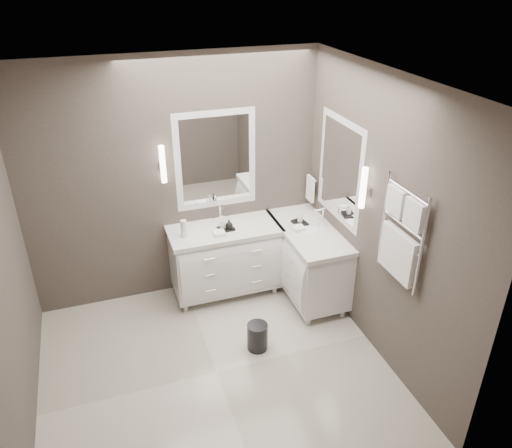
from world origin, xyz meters
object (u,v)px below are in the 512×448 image
object	(u,v)px
vanity_back	(225,256)
towel_ladder	(401,238)
vanity_right	(307,257)
waste_bin	(257,337)

from	to	relation	value
vanity_back	towel_ladder	world-z (taller)	towel_ladder
vanity_back	vanity_right	bearing A→B (deg)	-20.38
waste_bin	vanity_right	bearing A→B (deg)	40.02
vanity_back	towel_ladder	xyz separation A→B (m)	(1.10, -1.63, 0.91)
waste_bin	towel_ladder	bearing A→B (deg)	-28.81
vanity_back	vanity_right	size ratio (longest dim) A/B	1.00
vanity_back	vanity_right	distance (m)	0.93
vanity_back	vanity_right	xyz separation A→B (m)	(0.88, -0.33, 0.00)
vanity_right	towel_ladder	world-z (taller)	towel_ladder
vanity_back	waste_bin	xyz separation A→B (m)	(0.03, -1.04, -0.34)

